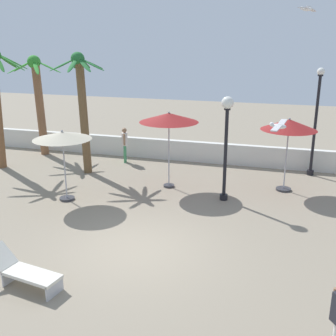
{
  "coord_description": "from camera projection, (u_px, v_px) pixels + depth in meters",
  "views": [
    {
      "loc": [
        3.75,
        -9.56,
        5.51
      ],
      "look_at": [
        0.0,
        3.06,
        1.4
      ],
      "focal_mm": 44.67,
      "sensor_mm": 36.0,
      "label": 1
    }
  ],
  "objects": [
    {
      "name": "ground_plane",
      "position": [
        136.0,
        249.0,
        11.4
      ],
      "size": [
        56.0,
        56.0,
        0.0
      ],
      "primitive_type": "plane",
      "color": "gray"
    },
    {
      "name": "boundary_wall",
      "position": [
        203.0,
        152.0,
        19.27
      ],
      "size": [
        25.2,
        0.3,
        0.94
      ],
      "primitive_type": "cube",
      "color": "silver",
      "rests_on": "ground_plane"
    },
    {
      "name": "patio_umbrella_0",
      "position": [
        62.0,
        137.0,
        14.21
      ],
      "size": [
        2.01,
        2.01,
        2.53
      ],
      "color": "#333338",
      "rests_on": "ground_plane"
    },
    {
      "name": "patio_umbrella_1",
      "position": [
        169.0,
        118.0,
        15.38
      ],
      "size": [
        2.2,
        2.2,
        2.93
      ],
      "color": "#333338",
      "rests_on": "ground_plane"
    },
    {
      "name": "patio_umbrella_2",
      "position": [
        289.0,
        126.0,
        15.06
      ],
      "size": [
        2.02,
        2.02,
        2.76
      ],
      "color": "#333338",
      "rests_on": "ground_plane"
    },
    {
      "name": "palm_tree_1",
      "position": [
        82.0,
        99.0,
        17.01
      ],
      "size": [
        2.32,
        2.33,
        4.99
      ],
      "color": "brown",
      "rests_on": "ground_plane"
    },
    {
      "name": "palm_tree_2",
      "position": [
        38.0,
        94.0,
        19.87
      ],
      "size": [
        2.61,
        2.34,
        4.75
      ],
      "color": "brown",
      "rests_on": "ground_plane"
    },
    {
      "name": "lamp_post_0",
      "position": [
        316.0,
        119.0,
        16.88
      ],
      "size": [
        0.3,
        0.3,
        4.4
      ],
      "color": "black",
      "rests_on": "ground_plane"
    },
    {
      "name": "lamp_post_2",
      "position": [
        226.0,
        132.0,
        14.14
      ],
      "size": [
        0.42,
        0.42,
        3.66
      ],
      "color": "black",
      "rests_on": "ground_plane"
    },
    {
      "name": "lounge_chair_0",
      "position": [
        23.0,
        271.0,
        9.61
      ],
      "size": [
        1.95,
        0.85,
        0.84
      ],
      "color": "#B7B7BC",
      "rests_on": "ground_plane"
    },
    {
      "name": "guest_2",
      "position": [
        125.0,
        142.0,
        19.05
      ],
      "size": [
        0.34,
        0.53,
        1.62
      ],
      "color": "#3F8C59",
      "rests_on": "ground_plane"
    },
    {
      "name": "seagull_0",
      "position": [
        307.0,
        9.0,
        12.89
      ],
      "size": [
        0.58,
        1.27,
        0.15
      ],
      "color": "white"
    },
    {
      "name": "seagull_1",
      "position": [
        278.0,
        126.0,
        9.44
      ],
      "size": [
        0.39,
        1.28,
        0.14
      ],
      "color": "white"
    }
  ]
}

